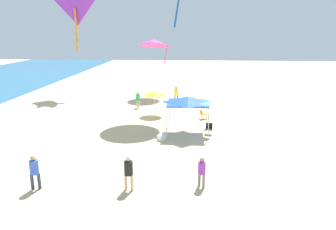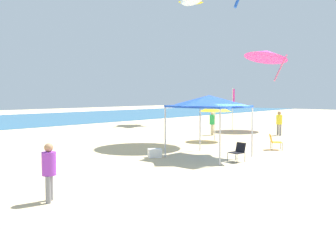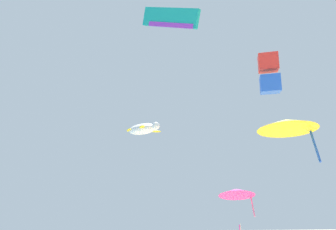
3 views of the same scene
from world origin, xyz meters
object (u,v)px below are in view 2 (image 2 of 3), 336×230
at_px(cooler_box, 155,153).
at_px(person_by_tent, 279,121).
at_px(canopy_tent, 209,102).
at_px(folding_chair_near_cooler, 238,151).
at_px(kite_delta_magenta, 266,54).
at_px(folding_chair_right_of_tent, 274,141).
at_px(person_near_umbrella, 49,167).
at_px(person_far_stroller, 212,121).
at_px(banner_flag, 233,105).
at_px(beach_umbrella, 215,108).

height_order(cooler_box, person_by_tent, person_by_tent).
bearing_deg(canopy_tent, folding_chair_near_cooler, -94.04).
xyz_separation_m(cooler_box, kite_delta_magenta, (15.80, 2.21, 6.03)).
bearing_deg(canopy_tent, folding_chair_right_of_tent, -17.71).
bearing_deg(cooler_box, person_near_umbrella, -159.40).
bearing_deg(person_far_stroller, banner_flag, -45.43).
bearing_deg(person_far_stroller, folding_chair_right_of_tent, -166.95).
xyz_separation_m(cooler_box, person_by_tent, (12.44, -0.49, 0.81)).
height_order(folding_chair_near_cooler, folding_chair_right_of_tent, same).
distance_m(folding_chair_right_of_tent, kite_delta_magenta, 12.69).
height_order(beach_umbrella, person_near_umbrella, beach_umbrella).
height_order(person_near_umbrella, kite_delta_magenta, kite_delta_magenta).
bearing_deg(kite_delta_magenta, folding_chair_right_of_tent, 130.95).
bearing_deg(beach_umbrella, canopy_tent, -149.02).
xyz_separation_m(person_by_tent, kite_delta_magenta, (3.36, 2.70, 5.22)).
distance_m(person_by_tent, kite_delta_magenta, 6.77).
relative_size(beach_umbrella, person_by_tent, 1.33).
distance_m(folding_chair_right_of_tent, person_far_stroller, 7.34).
relative_size(cooler_box, person_far_stroller, 0.44).
relative_size(cooler_box, banner_flag, 0.21).
relative_size(folding_chair_near_cooler, folding_chair_right_of_tent, 1.00).
height_order(folding_chair_right_of_tent, kite_delta_magenta, kite_delta_magenta).
bearing_deg(folding_chair_right_of_tent, banner_flag, 11.18).
xyz_separation_m(canopy_tent, cooler_box, (-1.72, 1.83, -2.37)).
bearing_deg(beach_umbrella, kite_delta_magenta, 6.19).
bearing_deg(person_near_umbrella, beach_umbrella, -31.68).
distance_m(folding_chair_near_cooler, kite_delta_magenta, 16.33).
xyz_separation_m(beach_umbrella, person_near_umbrella, (-13.71, -3.83, -1.14)).
relative_size(beach_umbrella, folding_chair_right_of_tent, 2.80).
relative_size(banner_flag, person_near_umbrella, 2.18).
height_order(person_far_stroller, kite_delta_magenta, kite_delta_magenta).
bearing_deg(folding_chair_near_cooler, canopy_tent, -174.51).
bearing_deg(canopy_tent, cooler_box, 133.20).
height_order(banner_flag, person_far_stroller, banner_flag).
height_order(banner_flag, kite_delta_magenta, kite_delta_magenta).
height_order(folding_chair_near_cooler, banner_flag, banner_flag).
bearing_deg(person_by_tent, canopy_tent, 127.41).
relative_size(banner_flag, kite_delta_magenta, 0.81).
bearing_deg(person_far_stroller, person_by_tent, -98.50).
relative_size(cooler_box, kite_delta_magenta, 0.17).
relative_size(canopy_tent, cooler_box, 4.11).
bearing_deg(folding_chair_near_cooler, beach_umbrella, 141.39).
relative_size(canopy_tent, banner_flag, 0.88).
xyz_separation_m(canopy_tent, folding_chair_near_cooler, (-0.11, -1.61, -2.10)).
height_order(banner_flag, person_near_umbrella, banner_flag).
bearing_deg(kite_delta_magenta, folding_chair_near_cooler, 124.41).
xyz_separation_m(folding_chair_near_cooler, cooler_box, (-1.60, 3.44, -0.27)).
height_order(canopy_tent, person_near_umbrella, canopy_tent).
height_order(beach_umbrella, folding_chair_near_cooler, beach_umbrella).
bearing_deg(person_far_stroller, cooler_box, 151.55).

